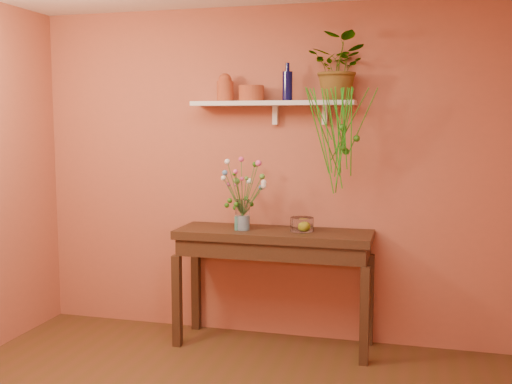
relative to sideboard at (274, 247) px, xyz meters
The scene contains 13 objects.
room 1.82m from the sideboard, 93.12° to the right, with size 4.04×4.04×2.70m.
sideboard is the anchor object (origin of this frame).
wall_shelf 1.13m from the sideboard, 103.61° to the left, with size 1.30×0.24×0.19m.
terracotta_jug 1.33m from the sideboard, 163.14° to the left, with size 0.17×0.17×0.22m.
terracotta_pot 1.23m from the sideboard, 147.95° to the left, with size 0.20×0.20×0.12m, color #A43A1E.
blue_bottle 1.27m from the sideboard, 55.27° to the left, with size 0.09×0.09×0.29m.
spider_plant 1.48m from the sideboard, 14.35° to the left, with size 0.45×0.39×0.50m, color #286413.
plant_fronds 1.03m from the sideboard, ahead, with size 0.51×0.38×0.79m.
glass_vase 0.34m from the sideboard, behind, with size 0.11×0.11×0.24m.
bouquet 0.56m from the sideboard, behind, with size 0.36×0.41×0.46m.
glass_bowl 0.29m from the sideboard, ahead, with size 0.18×0.18×0.11m.
lemon 0.30m from the sideboard, ahead, with size 0.08×0.08×0.08m, color yellow.
carton 0.34m from the sideboard, 167.38° to the right, with size 0.05×0.04×0.11m, color #346580.
Camera 1 is at (1.18, -2.86, 1.78)m, focal length 42.97 mm.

